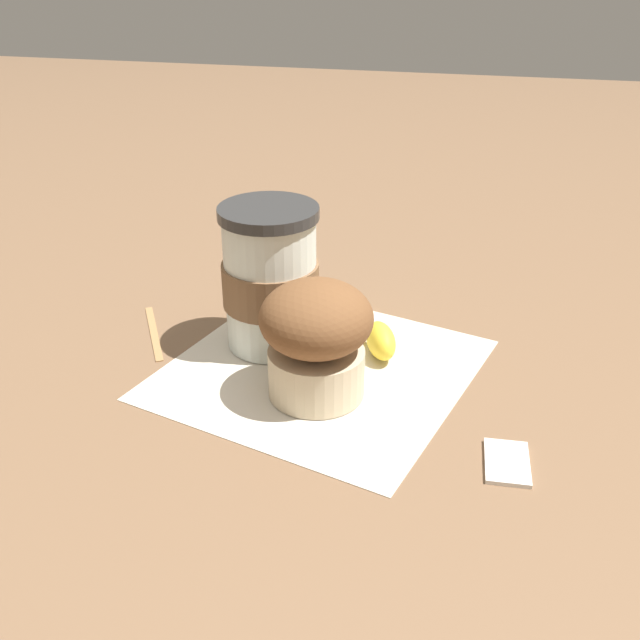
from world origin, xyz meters
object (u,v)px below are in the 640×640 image
(muffin, at_px, (316,337))
(banana, at_px, (328,313))
(coffee_cup, at_px, (271,279))
(sugar_packet, at_px, (507,461))

(muffin, bearing_deg, banana, 97.85)
(coffee_cup, relative_size, muffin, 1.33)
(banana, bearing_deg, muffin, -82.15)
(coffee_cup, bearing_deg, banana, 42.59)
(banana, bearing_deg, sugar_packet, -45.11)
(muffin, xyz_separation_m, banana, (-0.02, 0.11, -0.04))
(banana, height_order, sugar_packet, banana)
(coffee_cup, relative_size, banana, 0.77)
(coffee_cup, distance_m, banana, 0.08)
(banana, xyz_separation_m, sugar_packet, (0.17, -0.17, -0.01))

